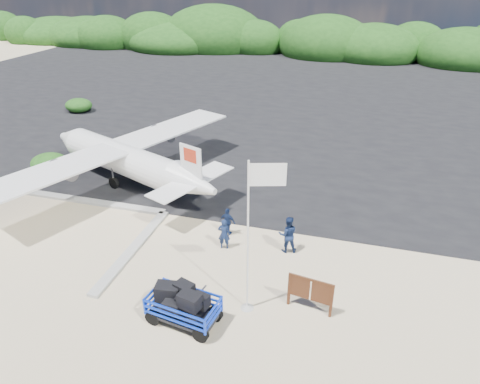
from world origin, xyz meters
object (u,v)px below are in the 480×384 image
object	(u,v)px
baggage_cart	(185,322)
aircraft_small	(239,77)
flagpole	(247,308)
crew_b	(288,234)
signboard	(308,310)
crew_c	(228,222)
crew_a	(224,234)

from	to	relation	value
baggage_cart	aircraft_small	size ratio (longest dim) A/B	0.39
flagpole	crew_b	world-z (taller)	flagpole
baggage_cart	aircraft_small	bearing A→B (deg)	111.52
signboard	crew_c	distance (m)	6.39
signboard	baggage_cart	bearing A→B (deg)	-147.81
aircraft_small	crew_c	bearing A→B (deg)	64.47
baggage_cart	crew_c	bearing A→B (deg)	100.38
signboard	aircraft_small	distance (m)	40.52
crew_a	aircraft_small	world-z (taller)	crew_a
signboard	crew_b	world-z (taller)	crew_b
baggage_cart	aircraft_small	xyz separation A→B (m)	(-9.22, 40.06, 0.00)
crew_a	crew_b	bearing A→B (deg)	-178.72
baggage_cart	crew_a	distance (m)	5.11
flagpole	crew_a	size ratio (longest dim) A/B	4.02
signboard	crew_c	world-z (taller)	crew_c
baggage_cart	flagpole	bearing A→B (deg)	41.89
signboard	crew_b	bearing A→B (deg)	121.44
baggage_cart	aircraft_small	distance (m)	41.11
baggage_cart	crew_c	xyz separation A→B (m)	(-0.20, 6.22, 0.74)
flagpole	signboard	size ratio (longest dim) A/B	3.33
baggage_cart	crew_b	bearing A→B (deg)	71.04
baggage_cart	crew_a	size ratio (longest dim) A/B	1.79
baggage_cart	flagpole	xyz separation A→B (m)	(2.10, 1.38, 0.00)
flagpole	crew_b	xyz separation A→B (m)	(0.83, 4.24, 0.93)
crew_a	crew_c	bearing A→B (deg)	-91.09
flagpole	crew_c	world-z (taller)	flagpole
crew_a	crew_c	size ratio (longest dim) A/B	1.08
flagpole	crew_a	xyz separation A→B (m)	(-2.12, 3.66, 0.79)
signboard	crew_a	distance (m)	5.52
flagpole	aircraft_small	distance (m)	40.30
crew_c	signboard	bearing A→B (deg)	150.02
crew_b	aircraft_small	world-z (taller)	crew_b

